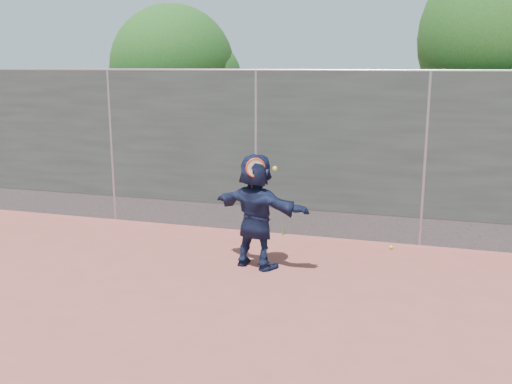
# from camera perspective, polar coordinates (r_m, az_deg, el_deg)

# --- Properties ---
(ground) EXTENTS (80.00, 80.00, 0.00)m
(ground) POSITION_cam_1_polar(r_m,az_deg,el_deg) (7.78, -7.47, -10.96)
(ground) COLOR #9E4C42
(ground) RESTS_ON ground
(player) EXTENTS (1.75, 1.01, 1.80)m
(player) POSITION_cam_1_polar(r_m,az_deg,el_deg) (8.76, 0.00, -1.91)
(player) COLOR #161E3C
(player) RESTS_ON ground
(ball_ground) EXTENTS (0.07, 0.07, 0.07)m
(ball_ground) POSITION_cam_1_polar(r_m,az_deg,el_deg) (10.09, 13.35, -5.40)
(ball_ground) COLOR #BDD930
(ball_ground) RESTS_ON ground
(fence) EXTENTS (20.00, 0.06, 3.03)m
(fence) POSITION_cam_1_polar(r_m,az_deg,el_deg) (10.53, 0.01, 4.35)
(fence) COLOR #38423D
(fence) RESTS_ON ground
(swing_action) EXTENTS (0.49, 0.19, 0.51)m
(swing_action) POSITION_cam_1_polar(r_m,az_deg,el_deg) (8.40, 0.11, 2.32)
(swing_action) COLOR #E34215
(swing_action) RESTS_ON ground
(tree_left) EXTENTS (3.15, 3.00, 4.53)m
(tree_left) POSITION_cam_1_polar(r_m,az_deg,el_deg) (14.28, -7.66, 11.89)
(tree_left) COLOR #382314
(tree_left) RESTS_ON ground
(weed_clump) EXTENTS (0.68, 0.07, 0.30)m
(weed_clump) POSITION_cam_1_polar(r_m,az_deg,el_deg) (10.65, 1.35, -3.54)
(weed_clump) COLOR #387226
(weed_clump) RESTS_ON ground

